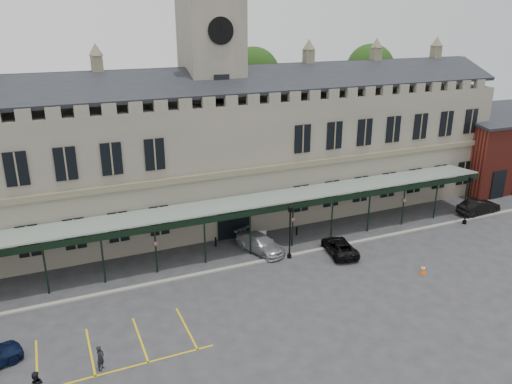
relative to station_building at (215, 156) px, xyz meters
name	(u,v)px	position (x,y,z in m)	size (l,w,h in m)	color
ground	(289,295)	(0.00, -15.91, -6.47)	(140.00, 140.00, 0.00)	#2E2E31
station_building	(215,156)	(0.00, 0.00, 0.00)	(60.00, 10.36, 17.30)	slate
clock_tower	(212,86)	(0.00, 0.09, 6.64)	(5.60, 5.60, 24.80)	slate
canopy	(249,227)	(0.00, -8.45, -4.06)	(50.00, 4.10, 4.30)	#8C9E93
brick_annex	(495,151)	(34.00, -2.94, -2.31)	(12.40, 8.36, 9.23)	maroon
kerb	(258,262)	(0.00, -10.41, -6.41)	(60.00, 0.40, 0.12)	gray
parking_markings	(91,356)	(-14.00, -17.41, -6.47)	(16.00, 6.00, 0.01)	gold
tree_behind_mid	(253,75)	(8.00, 9.09, 6.35)	(6.00, 6.00, 16.00)	#332314
tree_behind_right	(370,70)	(24.00, 9.09, 6.35)	(6.00, 6.00, 16.00)	#332314
lamp_post_mid	(290,226)	(2.72, -10.66, -3.58)	(0.46, 0.46, 4.88)	black
lamp_post_right	(469,195)	(21.76, -11.02, -3.46)	(0.48, 0.48, 5.07)	black
traffic_cone	(423,269)	(11.13, -17.29, -6.11)	(0.46, 0.46, 0.73)	#FF5A08
sign_board	(263,236)	(1.97, -6.91, -5.94)	(0.62, 0.24, 1.08)	black
bollard_left	(216,242)	(-2.21, -6.11, -6.04)	(0.15, 0.15, 0.86)	black
bollard_right	(297,231)	(5.45, -6.83, -6.06)	(0.14, 0.14, 0.81)	black
car_taxi	(260,243)	(1.00, -8.54, -5.74)	(2.03, 5.00, 1.45)	#9EA0A5
car_van	(339,247)	(7.00, -11.63, -5.84)	(2.08, 4.50, 1.25)	black
car_right_b	(479,207)	(25.00, -9.60, -5.70)	(1.64, 4.69, 1.55)	black
person_a	(100,358)	(-13.59, -18.85, -5.69)	(0.57, 0.37, 1.56)	black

